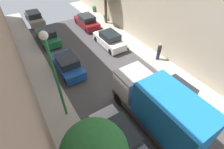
% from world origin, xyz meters
% --- Properties ---
extents(ground, '(32.00, 32.00, 0.00)m').
position_xyz_m(ground, '(0.00, 0.00, 0.00)').
color(ground, '#423F42').
extents(sidewalk_left, '(2.00, 44.00, 0.15)m').
position_xyz_m(sidewalk_left, '(-5.00, 0.00, 0.07)').
color(sidewalk_left, '#A8A399').
rests_on(sidewalk_left, ground).
extents(sidewalk_right, '(2.00, 44.00, 0.15)m').
position_xyz_m(sidewalk_right, '(5.00, 0.00, 0.07)').
color(sidewalk_right, '#A8A399').
rests_on(sidewalk_right, ground).
extents(parked_car_left_2, '(1.78, 4.20, 1.57)m').
position_xyz_m(parked_car_left_2, '(-2.70, -2.79, 0.72)').
color(parked_car_left_2, silver).
rests_on(parked_car_left_2, ground).
extents(parked_car_left_3, '(1.78, 4.20, 1.57)m').
position_xyz_m(parked_car_left_3, '(-2.70, 5.30, 0.72)').
color(parked_car_left_3, '#194799').
rests_on(parked_car_left_3, ground).
extents(parked_car_left_4, '(1.78, 4.20, 1.57)m').
position_xyz_m(parked_car_left_4, '(-2.70, 11.35, 0.72)').
color(parked_car_left_4, '#1E6638').
rests_on(parked_car_left_4, ground).
extents(parked_car_left_5, '(1.78, 4.20, 1.57)m').
position_xyz_m(parked_car_left_5, '(-2.70, 17.32, 0.72)').
color(parked_car_left_5, gray).
rests_on(parked_car_left_5, ground).
extents(parked_car_right_1, '(1.78, 4.20, 1.57)m').
position_xyz_m(parked_car_right_1, '(2.70, -2.15, 0.72)').
color(parked_car_right_1, black).
rests_on(parked_car_right_1, ground).
extents(parked_car_right_2, '(1.78, 4.20, 1.57)m').
position_xyz_m(parked_car_right_2, '(2.70, 7.00, 0.72)').
color(parked_car_right_2, white).
rests_on(parked_car_right_2, ground).
extents(parked_car_right_3, '(1.78, 4.20, 1.57)m').
position_xyz_m(parked_car_right_3, '(2.70, 12.53, 0.72)').
color(parked_car_right_3, maroon).
rests_on(parked_car_right_3, ground).
extents(delivery_truck, '(2.26, 6.60, 3.38)m').
position_xyz_m(delivery_truck, '(0.00, -3.03, 1.79)').
color(delivery_truck, '#4C4C51').
rests_on(delivery_truck, ground).
extents(pedestrian, '(0.40, 0.36, 1.72)m').
position_xyz_m(pedestrian, '(5.23, 2.19, 1.07)').
color(pedestrian, '#2D334C').
rests_on(pedestrian, sidewalk_right).
extents(potted_plant_2, '(0.59, 0.59, 0.88)m').
position_xyz_m(potted_plant_2, '(5.80, 16.41, 0.62)').
color(potted_plant_2, slate).
rests_on(potted_plant_2, sidewalk_right).
extents(potted_plant_5, '(0.55, 0.55, 0.83)m').
position_xyz_m(potted_plant_5, '(5.62, 12.78, 0.58)').
color(potted_plant_5, '#B2A899').
rests_on(potted_plant_5, sidewalk_right).
extents(lamp_post, '(0.44, 0.44, 6.18)m').
position_xyz_m(lamp_post, '(-4.60, 0.86, 4.16)').
color(lamp_post, '#26723F').
rests_on(lamp_post, sidewalk_left).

